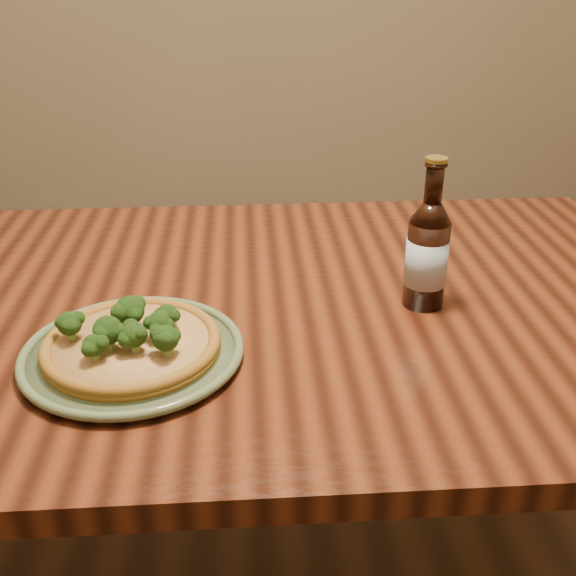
{
  "coord_description": "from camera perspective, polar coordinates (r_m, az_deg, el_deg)",
  "views": [
    {
      "loc": [
        0.05,
        -0.88,
        1.27
      ],
      "look_at": [
        0.11,
        -0.0,
        0.82
      ],
      "focal_mm": 42.0,
      "sensor_mm": 36.0,
      "label": 1
    }
  ],
  "objects": [
    {
      "name": "table",
      "position": [
        1.16,
        -5.94,
        -5.07
      ],
      "size": [
        1.6,
        0.9,
        0.75
      ],
      "color": "#4F2211",
      "rests_on": "ground"
    },
    {
      "name": "plate",
      "position": [
        0.97,
        -13.0,
        -5.33
      ],
      "size": [
        0.31,
        0.31,
        0.02
      ],
      "rotation": [
        0.0,
        0.0,
        0.03
      ],
      "color": "#576948",
      "rests_on": "table"
    },
    {
      "name": "pizza",
      "position": [
        0.96,
        -13.13,
        -4.46
      ],
      "size": [
        0.25,
        0.25,
        0.07
      ],
      "rotation": [
        0.0,
        0.0,
        0.17
      ],
      "color": "#8D601F",
      "rests_on": "plate"
    },
    {
      "name": "beer_bottle",
      "position": [
        1.07,
        11.69,
        2.92
      ],
      "size": [
        0.07,
        0.07,
        0.24
      ],
      "rotation": [
        0.0,
        0.0,
        -0.37
      ],
      "color": "black",
      "rests_on": "table"
    }
  ]
}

